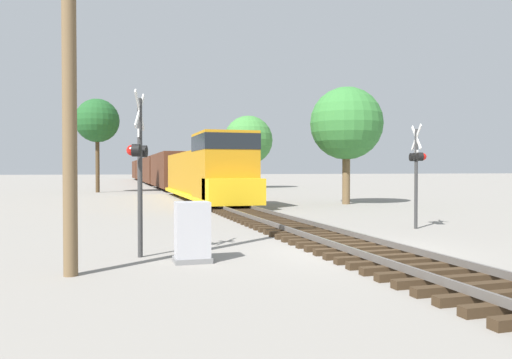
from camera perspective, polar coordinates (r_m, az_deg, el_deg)
The scene contains 10 objects.
ground_plane at distance 13.43m, azimuth 11.33°, elevation -8.06°, with size 400.00×400.00×0.00m, color gray.
rail_track_bed at distance 13.41m, azimuth 11.33°, elevation -7.49°, with size 2.60×160.00×0.31m.
freight_train at distance 68.57m, azimuth -11.24°, elevation 1.01°, with size 3.03×88.43×4.20m.
crossing_signal_near at distance 12.48m, azimuth -13.25°, elevation 2.25°, with size 0.56×1.01×4.04m.
crossing_signal_far at distance 18.90m, azimuth 17.93°, elevation 1.82°, with size 0.51×1.01×3.76m.
relay_cabinet at distance 11.66m, azimuth -7.29°, elevation -6.03°, with size 0.85×0.65×1.40m.
utility_pole at distance 11.06m, azimuth -20.60°, elevation 16.21°, with size 1.80×0.28×9.79m.
tree_far_right at distance 31.28m, azimuth 10.29°, elevation 6.28°, with size 4.46×4.46×7.20m.
tree_mid_background at distance 48.71m, azimuth -17.69°, elevation 6.39°, with size 4.03×4.03×8.68m.
tree_deep_background at distance 57.51m, azimuth -0.89°, elevation 4.51°, with size 5.61×5.61×8.31m.
Camera 1 is at (-6.18, -11.73, 2.15)m, focal length 35.00 mm.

